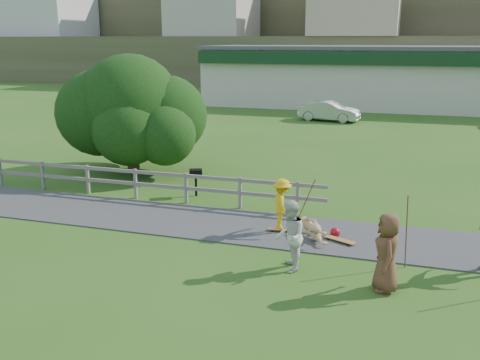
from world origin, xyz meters
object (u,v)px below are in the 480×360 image
(skater_fallen, at_px, (313,229))
(tree, at_px, (132,130))
(skater_rider, at_px, (282,208))
(spectator_c, at_px, (387,253))
(bbq, at_px, (196,183))
(spectator_a, at_px, (290,236))
(car_silver, at_px, (329,111))

(skater_fallen, xyz_separation_m, tree, (-8.91, 5.69, 1.56))
(skater_rider, height_order, tree, tree)
(skater_rider, bearing_deg, spectator_c, -163.25)
(skater_fallen, bearing_deg, bbq, 117.18)
(skater_fallen, relative_size, tree, 0.24)
(skater_rider, bearing_deg, spectator_a, 167.82)
(spectator_a, relative_size, bbq, 1.77)
(skater_rider, height_order, spectator_a, spectator_a)
(skater_fallen, bearing_deg, tree, 116.75)
(car_silver, bearing_deg, tree, 170.43)
(spectator_a, distance_m, bbq, 7.19)
(skater_fallen, distance_m, tree, 10.69)
(skater_rider, distance_m, bbq, 4.84)
(spectator_c, relative_size, bbq, 1.83)
(skater_rider, xyz_separation_m, spectator_c, (3.16, -3.02, 0.15))
(skater_fallen, height_order, bbq, bbq)
(skater_rider, relative_size, tree, 0.22)
(skater_fallen, xyz_separation_m, spectator_a, (-0.19, -2.33, 0.59))
(car_silver, xyz_separation_m, tree, (-5.91, -17.76, 1.16))
(tree, bearing_deg, spectator_a, -42.58)
(skater_fallen, relative_size, spectator_a, 0.93)
(spectator_c, bearing_deg, bbq, -139.88)
(spectator_a, xyz_separation_m, spectator_c, (2.35, -0.44, 0.03))
(skater_fallen, distance_m, spectator_c, 3.57)
(skater_fallen, height_order, car_silver, car_silver)
(spectator_c, bearing_deg, spectator_a, -110.90)
(skater_rider, distance_m, car_silver, 23.29)
(skater_rider, bearing_deg, skater_fallen, -133.99)
(skater_rider, xyz_separation_m, skater_fallen, (0.99, -0.26, -0.48))
(skater_fallen, relative_size, bbq, 1.65)
(spectator_a, height_order, spectator_c, spectator_c)
(spectator_c, relative_size, tree, 0.26)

